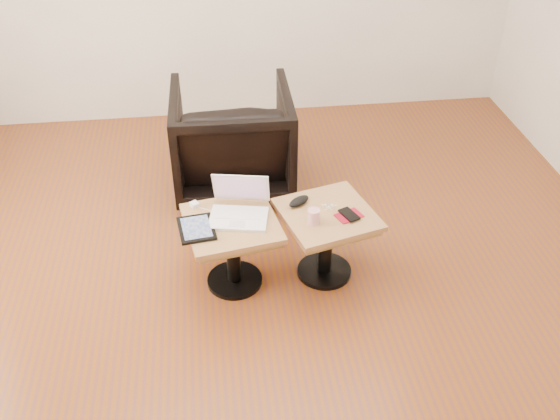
{
  "coord_description": "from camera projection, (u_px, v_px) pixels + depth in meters",
  "views": [
    {
      "loc": [
        -0.27,
        -2.63,
        2.47
      ],
      "look_at": [
        0.07,
        0.08,
        0.49
      ],
      "focal_mm": 40.0,
      "sensor_mm": 36.0,
      "label": 1
    }
  ],
  "objects": [
    {
      "name": "side_table_left",
      "position": [
        232.0,
        237.0,
        3.44
      ],
      "size": [
        0.57,
        0.57,
        0.44
      ],
      "rotation": [
        0.0,
        0.0,
        0.18
      ],
      "color": "black",
      "rests_on": "ground"
    },
    {
      "name": "room_shell",
      "position": [
        267.0,
        67.0,
        2.8
      ],
      "size": [
        4.52,
        4.52,
        2.71
      ],
      "color": "brown",
      "rests_on": "ground"
    },
    {
      "name": "laptop",
      "position": [
        239.0,
        208.0,
        3.4
      ],
      "size": [
        0.36,
        0.34,
        0.22
      ],
      "rotation": [
        0.0,
        0.0,
        -0.2
      ],
      "color": "white",
      "rests_on": "side_table_left"
    },
    {
      "name": "tablet",
      "position": [
        196.0,
        228.0,
        3.31
      ],
      "size": [
        0.22,
        0.26,
        0.02
      ],
      "rotation": [
        0.0,
        0.0,
        0.13
      ],
      "color": "black",
      "rests_on": "side_table_left"
    },
    {
      "name": "striped_cup",
      "position": [
        314.0,
        217.0,
        3.34
      ],
      "size": [
        0.07,
        0.07,
        0.09
      ],
      "primitive_type": "cylinder",
      "rotation": [
        0.0,
        0.0,
        -0.03
      ],
      "color": "#CC4C5B",
      "rests_on": "side_table_right"
    },
    {
      "name": "earbuds_tangle",
      "position": [
        329.0,
        206.0,
        3.48
      ],
      "size": [
        0.08,
        0.05,
        0.02
      ],
      "color": "white",
      "rests_on": "side_table_right"
    },
    {
      "name": "armchair",
      "position": [
        233.0,
        140.0,
        4.24
      ],
      "size": [
        0.8,
        0.83,
        0.74
      ],
      "primitive_type": "imported",
      "rotation": [
        0.0,
        0.0,
        3.13
      ],
      "color": "black",
      "rests_on": "ground"
    },
    {
      "name": "phone_on_sleeve",
      "position": [
        349.0,
        215.0,
        3.41
      ],
      "size": [
        0.17,
        0.14,
        0.02
      ],
      "rotation": [
        0.0,
        0.0,
        0.4
      ],
      "color": "maroon",
      "rests_on": "side_table_right"
    },
    {
      "name": "glasses_case",
      "position": [
        299.0,
        201.0,
        3.49
      ],
      "size": [
        0.15,
        0.13,
        0.04
      ],
      "primitive_type": "ellipsoid",
      "rotation": [
        0.0,
        0.0,
        0.63
      ],
      "color": "black",
      "rests_on": "side_table_right"
    },
    {
      "name": "charging_adapter",
      "position": [
        194.0,
        204.0,
        3.48
      ],
      "size": [
        0.06,
        0.06,
        0.03
      ],
      "primitive_type": "cube",
      "rotation": [
        0.0,
        0.0,
        0.52
      ],
      "color": "white",
      "rests_on": "side_table_left"
    },
    {
      "name": "side_table_right",
      "position": [
        327.0,
        228.0,
        3.51
      ],
      "size": [
        0.6,
        0.6,
        0.44
      ],
      "rotation": [
        0.0,
        0.0,
        0.26
      ],
      "color": "black",
      "rests_on": "ground"
    }
  ]
}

